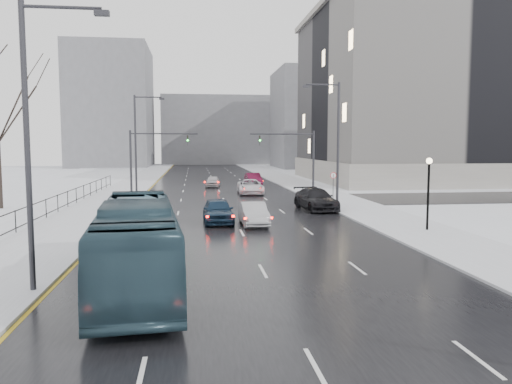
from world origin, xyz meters
name	(u,v)px	position (x,y,z in m)	size (l,w,h in m)	color
road	(218,189)	(0.00, 60.00, 0.02)	(16.00, 150.00, 0.04)	black
cross_road	(224,201)	(0.00, 48.00, 0.02)	(130.00, 10.00, 0.04)	black
sidewalk_left	(126,190)	(-10.50, 60.00, 0.08)	(5.00, 150.00, 0.16)	silver
sidewalk_right	(306,188)	(10.50, 60.00, 0.08)	(5.00, 150.00, 0.16)	silver
park_strip	(39,191)	(-20.00, 60.00, 0.06)	(14.00, 150.00, 0.12)	white
tree_park_e	(1,210)	(-18.20, 44.00, 0.00)	(9.45, 9.45, 13.50)	black
iron_fence	(2,225)	(-13.00, 30.00, 0.91)	(0.06, 70.00, 1.30)	black
streetlight_r_mid	(335,139)	(8.17, 40.00, 5.62)	(2.95, 0.25, 10.00)	#2D2D33
streetlight_l_near	(34,133)	(-8.17, 20.00, 5.62)	(2.95, 0.25, 10.00)	#2D2D33
streetlight_l_far	(138,140)	(-8.17, 52.00, 5.62)	(2.95, 0.25, 10.00)	#2D2D33
lamppost_r_mid	(429,183)	(11.00, 30.00, 2.94)	(0.36, 0.36, 4.28)	black
mast_signal_right	(302,156)	(7.33, 48.00, 4.11)	(6.10, 0.33, 6.50)	#2D2D33
mast_signal_left	(143,157)	(-7.33, 48.00, 4.11)	(6.10, 0.33, 6.50)	#2D2D33
no_uturn_sign	(333,178)	(9.20, 44.00, 2.30)	(0.60, 0.06, 2.70)	#2D2D33
civic_building	(452,104)	(35.00, 72.00, 11.21)	(41.00, 31.00, 24.80)	gray
bldg_far_right	(328,119)	(28.00, 115.00, 11.00)	(24.00, 20.00, 22.00)	slate
bldg_far_left	(112,107)	(-22.00, 125.00, 14.00)	(18.00, 22.00, 28.00)	slate
bldg_far_center	(218,131)	(4.00, 140.00, 9.00)	(30.00, 18.00, 18.00)	slate
bus	(137,244)	(-4.84, 20.35, 1.63)	(2.67, 11.42, 3.18)	#28424F
sedan_center_near	(218,211)	(-1.22, 34.96, 0.85)	(1.92, 4.78, 1.63)	#152940
sedan_right_near	(253,214)	(1.01, 33.73, 0.78)	(1.56, 4.47, 1.47)	#AAAAAF
sedan_right_cross	(250,187)	(3.08, 53.84, 0.81)	(2.56, 5.56, 1.55)	white
sedan_right_far	(316,199)	(6.87, 40.71, 0.88)	(2.34, 5.77, 1.67)	black
sedan_center_far	(213,181)	(-0.50, 63.19, 0.73)	(1.62, 4.02, 1.37)	#B2B1B6
sedan_right_distant	(253,179)	(4.69, 64.81, 0.84)	(1.68, 4.83, 1.59)	#590F2A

